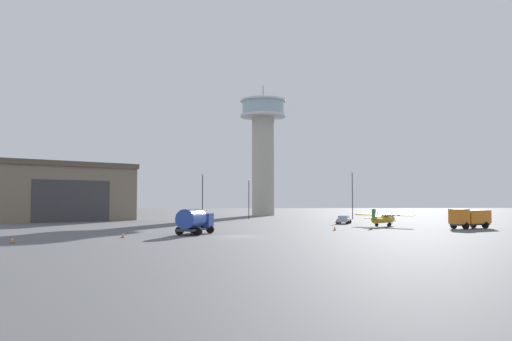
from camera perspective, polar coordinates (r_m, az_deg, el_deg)
name	(u,v)px	position (r m, az deg, el deg)	size (l,w,h in m)	color
ground_plane	(236,237)	(57.72, -2.24, -7.36)	(400.00, 400.00, 0.00)	#545456
control_tower	(263,143)	(137.02, 0.80, 3.03)	(12.18, 12.18, 34.93)	#B2AD9E
hangar	(53,192)	(111.95, -21.67, -2.24)	(34.87, 33.80, 11.41)	#7A6B56
airplane_yellow	(383,218)	(81.51, 13.95, -5.18)	(7.66, 7.37, 2.74)	gold
truck_box_orange	(470,218)	(79.51, 22.72, -4.86)	(6.88, 4.94, 2.83)	#38383D
truck_fuel_tanker_blue	(194,220)	(61.58, -6.89, -5.53)	(4.51, 6.63, 3.04)	#38383D
car_silver	(344,219)	(90.09, 9.74, -5.39)	(3.37, 4.93, 1.37)	#B7BABF
light_post_west	(352,191)	(111.29, 10.68, -2.30)	(0.44, 0.44, 10.14)	#38383D
light_post_east	(249,195)	(110.45, -0.80, -2.79)	(0.44, 0.44, 8.50)	#38383D
light_post_north	(203,193)	(100.16, -5.98, -2.52)	(0.44, 0.44, 9.19)	#38383D
traffic_cone_near_left	(123,235)	(57.87, -14.60, -6.97)	(0.36, 0.36, 0.57)	black
traffic_cone_near_right	(335,228)	(70.07, 8.75, -6.37)	(0.36, 0.36, 0.60)	black
traffic_cone_mid_apron	(12,240)	(54.16, -25.49, -6.99)	(0.36, 0.36, 0.61)	black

